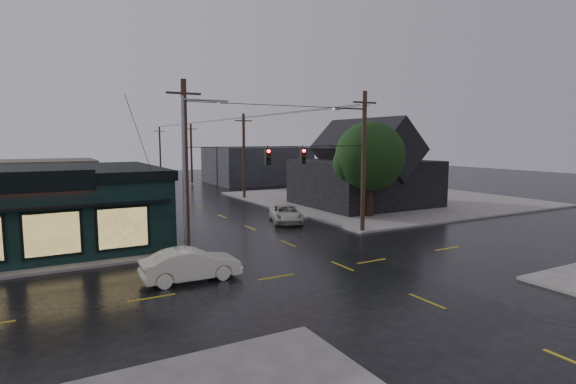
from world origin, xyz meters
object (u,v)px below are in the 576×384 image
utility_pole_ne (362,232)px  suv_silver (286,214)px  corner_tree (370,157)px  sedan_cream (191,265)px  utility_pole_nw (188,254)px

utility_pole_ne → suv_silver: (-2.94, 6.23, 0.70)m
corner_tree → sedan_cream: corner_tree is taller
utility_pole_nw → utility_pole_ne: bearing=0.0°
suv_silver → utility_pole_nw: bearing=-128.2°
sedan_cream → suv_silver: (11.36, 11.20, -0.08)m
utility_pole_nw → utility_pole_ne: 13.00m
sedan_cream → suv_silver: size_ratio=0.93×
utility_pole_nw → utility_pole_ne: same height
corner_tree → sedan_cream: (-18.76, -9.68, -4.50)m
corner_tree → sedan_cream: bearing=-152.7°
utility_pole_nw → utility_pole_ne: (13.00, 0.00, 0.00)m
utility_pole_nw → suv_silver: size_ratio=2.01×
utility_pole_ne → sedan_cream: utility_pole_ne is taller
corner_tree → utility_pole_nw: bearing=-164.9°
corner_tree → utility_pole_nw: (-17.45, -4.71, -5.28)m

